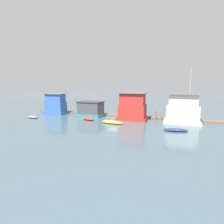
# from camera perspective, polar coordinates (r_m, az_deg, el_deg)

# --- Properties ---
(ground_plane) EXTENTS (200.00, 200.00, 0.00)m
(ground_plane) POSITION_cam_1_polar(r_m,az_deg,el_deg) (36.70, 0.57, -1.93)
(ground_plane) COLOR #475B66
(dock_walkway) EXTENTS (42.40, 1.83, 0.30)m
(dock_walkway) POSITION_cam_1_polar(r_m,az_deg,el_deg) (39.01, 1.88, -1.06)
(dock_walkway) COLOR brown
(dock_walkway) RESTS_ON ground_plane
(houseboat_blue) EXTENTS (5.48, 3.22, 4.81)m
(houseboat_blue) POSITION_cam_1_polar(r_m,az_deg,el_deg) (44.02, -17.95, 2.34)
(houseboat_blue) COLOR #3866B7
(houseboat_blue) RESTS_ON ground_plane
(houseboat_teal) EXTENTS (5.63, 4.04, 3.27)m
(houseboat_teal) POSITION_cam_1_polar(r_m,az_deg,el_deg) (38.73, -6.99, 0.93)
(houseboat_teal) COLOR teal
(houseboat_teal) RESTS_ON ground_plane
(houseboat_red) EXTENTS (5.88, 3.61, 5.35)m
(houseboat_red) POSITION_cam_1_polar(r_m,az_deg,el_deg) (34.74, 6.65, 1.47)
(houseboat_red) COLOR red
(houseboat_red) RESTS_ON ground_plane
(houseboat_white) EXTENTS (6.18, 3.41, 9.63)m
(houseboat_white) POSITION_cam_1_polar(r_m,az_deg,el_deg) (33.68, 22.09, 0.44)
(houseboat_white) COLOR white
(houseboat_white) RESTS_ON ground_plane
(dinghy_grey) EXTENTS (3.03, 1.94, 0.46)m
(dinghy_grey) POSITION_cam_1_polar(r_m,az_deg,el_deg) (40.29, -24.48, -1.44)
(dinghy_grey) COLOR gray
(dinghy_grey) RESTS_ON ground_plane
(dinghy_red) EXTENTS (3.27, 2.32, 0.53)m
(dinghy_red) POSITION_cam_1_polar(r_m,az_deg,el_deg) (34.92, -7.67, -2.13)
(dinghy_red) COLOR red
(dinghy_red) RESTS_ON ground_plane
(dinghy_yellow) EXTENTS (4.06, 1.37, 0.53)m
(dinghy_yellow) POSITION_cam_1_polar(r_m,az_deg,el_deg) (31.29, 0.08, -3.35)
(dinghy_yellow) COLOR yellow
(dinghy_yellow) RESTS_ON ground_plane
(dinghy_navy) EXTENTS (3.85, 2.15, 0.40)m
(dinghy_navy) POSITION_cam_1_polar(r_m,az_deg,el_deg) (28.07, 20.16, -5.47)
(dinghy_navy) COLOR navy
(dinghy_navy) RESTS_ON ground_plane
(mooring_post_near_left) EXTENTS (0.31, 0.31, 1.57)m
(mooring_post_near_left) POSITION_cam_1_polar(r_m,az_deg,el_deg) (35.76, 15.85, -1.28)
(mooring_post_near_left) COLOR #846B4C
(mooring_post_near_left) RESTS_ON ground_plane
(mooring_post_far_left) EXTENTS (0.29, 0.29, 1.78)m
(mooring_post_far_left) POSITION_cam_1_polar(r_m,az_deg,el_deg) (35.85, 14.11, -1.02)
(mooring_post_far_left) COLOR #846B4C
(mooring_post_far_left) RESTS_ON ground_plane
(mooring_post_far_right) EXTENTS (0.21, 0.21, 1.43)m
(mooring_post_far_right) POSITION_cam_1_polar(r_m,az_deg,el_deg) (41.78, -10.49, 0.24)
(mooring_post_far_right) COLOR #846B4C
(mooring_post_far_right) RESTS_ON ground_plane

